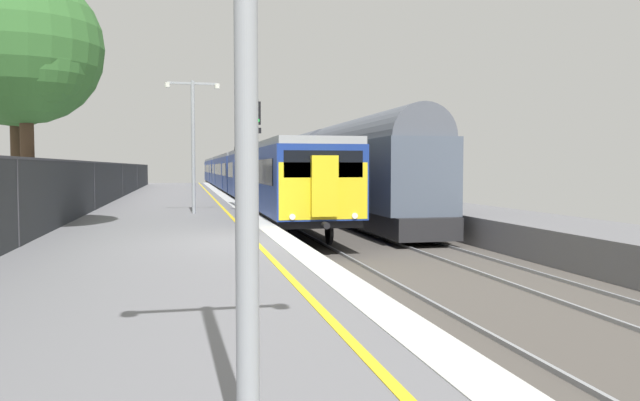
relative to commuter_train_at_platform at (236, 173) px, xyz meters
name	(u,v)px	position (x,y,z in m)	size (l,w,h in m)	color
ground	(377,263)	(0.54, -35.20, -1.88)	(17.40, 110.00, 1.21)	slate
commuter_train_at_platform	(236,173)	(0.00, 0.00, 0.00)	(2.83, 63.91, 3.81)	navy
freight_train_adjacent_track	(302,168)	(4.00, -7.22, 0.42)	(2.60, 46.16, 4.90)	#232326
signal_gantry	(244,139)	(-1.46, -22.62, 1.66)	(1.10, 0.24, 4.67)	#47474C
speed_limit_sign	(242,167)	(-1.85, -25.55, 0.46)	(0.59, 0.08, 2.72)	#59595B
platform_lamp_mid	(193,134)	(-3.69, -26.03, 1.68)	(2.00, 0.20, 4.92)	#93999E
platform_back_fence	(17,200)	(-7.55, -35.20, -0.25)	(0.07, 99.00, 1.96)	#282B2D
background_tree_left	(15,71)	(-9.45, -27.21, 3.64)	(3.99, 4.10, 7.07)	#473323
background_tree_centre	(27,50)	(-8.01, -31.87, 3.52)	(4.03, 4.03, 6.90)	#473323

